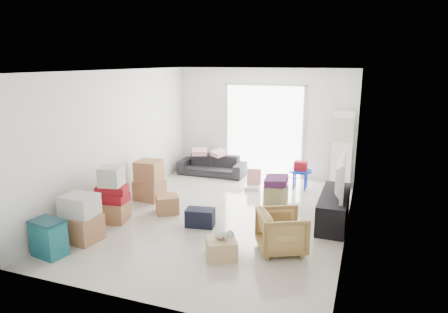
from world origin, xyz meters
TOP-DOWN VIEW (x-y plane):
  - room_shell at (0.00, 0.00)m, footprint 4.98×6.48m
  - sliding_door at (0.00, 2.98)m, footprint 2.10×0.04m
  - ac_tower at (1.95, 2.65)m, footprint 0.45×0.30m
  - tv_console at (2.00, 0.37)m, footprint 0.48×1.60m
  - television at (2.00, 0.37)m, footprint 0.72×1.19m
  - sofa at (-1.23, 2.50)m, footprint 1.72×0.52m
  - pillow_left at (-1.55, 2.47)m, footprint 0.48×0.43m
  - pillow_right at (-1.05, 2.49)m, footprint 0.43×0.41m
  - armchair at (1.35, -1.08)m, footprint 0.88×0.90m
  - storage_bins at (-1.90, -2.42)m, footprint 0.54×0.42m
  - box_stack_a at (-1.80, -1.82)m, footprint 0.63×0.54m
  - box_stack_b at (-1.80, -0.94)m, footprint 0.60×0.59m
  - box_stack_c at (-1.77, 0.30)m, footprint 0.61×0.52m
  - loose_box at (-1.06, -0.25)m, footprint 0.57×0.57m
  - duffel_bag at (-0.21, -0.63)m, footprint 0.54×0.38m
  - ottoman at (0.81, 0.93)m, footprint 0.44×0.44m
  - blanket at (0.81, 0.93)m, footprint 0.46×0.46m
  - kids_table at (1.10, 2.10)m, footprint 0.52×0.52m
  - toy_walker at (0.09, 1.73)m, footprint 0.40×0.37m
  - wood_crate at (0.55, -1.58)m, footprint 0.59×0.59m
  - plush_bunny at (0.59, -1.57)m, footprint 0.29×0.16m

SIDE VIEW (x-z plane):
  - toy_walker at x=0.09m, z-range -0.10..0.36m
  - wood_crate at x=0.55m, z-range 0.00..0.29m
  - duffel_bag at x=-0.21m, z-range 0.00..0.32m
  - loose_box at x=-1.06m, z-range 0.00..0.34m
  - ottoman at x=0.81m, z-range 0.00..0.40m
  - tv_console at x=2.00m, z-range 0.00..0.53m
  - storage_bins at x=-1.90m, z-range 0.00..0.57m
  - sofa at x=-1.23m, z-range 0.00..0.67m
  - armchair at x=1.35m, z-range 0.00..0.71m
  - plush_bunny at x=0.59m, z-range 0.28..0.43m
  - box_stack_a at x=-1.80m, z-range -0.02..0.76m
  - box_stack_c at x=-1.77m, z-range -0.01..0.83m
  - box_stack_b at x=-1.80m, z-range -0.07..0.95m
  - kids_table at x=1.10m, z-range 0.14..0.79m
  - blanket at x=0.81m, z-range 0.40..0.54m
  - television at x=2.00m, z-range 0.53..0.69m
  - pillow_right at x=-1.05m, z-range 0.67..0.79m
  - pillow_left at x=-1.55m, z-range 0.67..0.80m
  - ac_tower at x=1.95m, z-range 0.00..1.75m
  - sliding_door at x=0.00m, z-range 0.08..2.41m
  - room_shell at x=0.00m, z-range -0.24..2.94m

